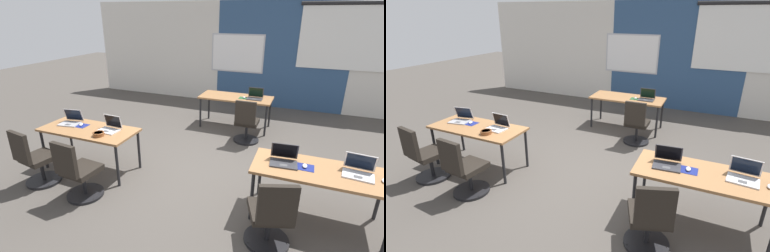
# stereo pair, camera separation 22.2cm
# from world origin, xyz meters

# --- Properties ---
(ground_plane) EXTENTS (24.00, 24.00, 0.00)m
(ground_plane) POSITION_xyz_m (0.00, 0.00, 0.00)
(ground_plane) COLOR #47423D
(back_wall_assembly) EXTENTS (10.00, 0.27, 2.80)m
(back_wall_assembly) POSITION_xyz_m (0.04, 4.20, 1.41)
(back_wall_assembly) COLOR silver
(back_wall_assembly) RESTS_ON ground
(desk_near_left) EXTENTS (1.60, 0.70, 0.72)m
(desk_near_left) POSITION_xyz_m (-1.75, -0.60, 0.66)
(desk_near_left) COLOR olive
(desk_near_left) RESTS_ON ground
(desk_near_right) EXTENTS (1.60, 0.70, 0.72)m
(desk_near_right) POSITION_xyz_m (1.75, -0.60, 0.66)
(desk_near_right) COLOR olive
(desk_near_right) RESTS_ON ground
(desk_far_center) EXTENTS (1.60, 0.70, 0.72)m
(desk_far_center) POSITION_xyz_m (0.00, 2.20, 0.66)
(desk_far_center) COLOR olive
(desk_far_center) RESTS_ON ground
(laptop_near_right_inner) EXTENTS (0.35, 0.32, 0.23)m
(laptop_near_right_inner) POSITION_xyz_m (1.32, -0.58, 0.77)
(laptop_near_right_inner) COLOR #333338
(laptop_near_right_inner) RESTS_ON desk_near_right
(mousepad_near_right_inner) EXTENTS (0.22, 0.19, 0.00)m
(mousepad_near_right_inner) POSITION_xyz_m (1.57, -0.60, 0.72)
(mousepad_near_right_inner) COLOR navy
(mousepad_near_right_inner) RESTS_ON desk_near_right
(mouse_near_right_inner) EXTENTS (0.06, 0.10, 0.03)m
(mouse_near_right_inner) POSITION_xyz_m (1.57, -0.60, 0.74)
(mouse_near_right_inner) COLOR silver
(mouse_near_right_inner) RESTS_ON mousepad_near_right_inner
(chair_near_right_inner) EXTENTS (0.57, 0.61, 0.92)m
(chair_near_right_inner) POSITION_xyz_m (1.29, -1.29, 0.38)
(chair_near_right_inner) COLOR black
(chair_near_right_inner) RESTS_ON ground
(laptop_far_right) EXTENTS (0.33, 0.27, 0.24)m
(laptop_far_right) POSITION_xyz_m (0.43, 2.20, 0.77)
(laptop_far_right) COLOR #333338
(laptop_far_right) RESTS_ON desk_far_center
(mousepad_far_right) EXTENTS (0.22, 0.19, 0.00)m
(mousepad_far_right) POSITION_xyz_m (0.20, 2.15, 0.72)
(mousepad_far_right) COLOR #23512D
(mousepad_far_right) RESTS_ON desk_far_center
(mouse_far_right) EXTENTS (0.08, 0.11, 0.03)m
(mouse_far_right) POSITION_xyz_m (0.20, 2.15, 0.74)
(mouse_far_right) COLOR #B2B2B7
(mouse_far_right) RESTS_ON mousepad_far_right
(chair_far_right) EXTENTS (0.52, 0.54, 0.92)m
(chair_far_right) POSITION_xyz_m (0.43, 1.43, 0.38)
(chair_far_right) COLOR black
(chair_far_right) RESTS_ON ground
(laptop_near_left_inner) EXTENTS (0.35, 0.29, 0.23)m
(laptop_near_left_inner) POSITION_xyz_m (-1.38, -0.52, 0.77)
(laptop_near_left_inner) COLOR silver
(laptop_near_left_inner) RESTS_ON desk_near_left
(chair_near_left_inner) EXTENTS (0.52, 0.55, 0.92)m
(chair_near_left_inner) POSITION_xyz_m (-1.32, -1.36, 0.38)
(chair_near_left_inner) COLOR black
(chair_near_left_inner) RESTS_ON ground
(laptop_near_left_end) EXTENTS (0.38, 0.35, 0.23)m
(laptop_near_left_end) POSITION_xyz_m (-2.19, -0.52, 0.77)
(laptop_near_left_end) COLOR #9E9EA3
(laptop_near_left_end) RESTS_ON desk_near_left
(mousepad_near_left_end) EXTENTS (0.22, 0.19, 0.00)m
(mousepad_near_left_end) POSITION_xyz_m (-1.96, -0.54, 0.72)
(mousepad_near_left_end) COLOR navy
(mousepad_near_left_end) RESTS_ON desk_near_left
(mouse_near_left_end) EXTENTS (0.09, 0.11, 0.03)m
(mouse_near_left_end) POSITION_xyz_m (-1.96, -0.54, 0.74)
(mouse_near_left_end) COLOR silver
(mouse_near_left_end) RESTS_ON mousepad_near_left_end
(chair_near_left_end) EXTENTS (0.52, 0.57, 0.92)m
(chair_near_left_end) POSITION_xyz_m (-2.19, -1.32, 0.38)
(chair_near_left_end) COLOR black
(chair_near_left_end) RESTS_ON ground
(laptop_near_right_end) EXTENTS (0.36, 0.32, 0.23)m
(laptop_near_right_end) POSITION_xyz_m (2.16, -0.54, 0.77)
(laptop_near_right_end) COLOR silver
(laptop_near_right_end) RESTS_ON desk_near_right
(snack_bowl) EXTENTS (0.18, 0.18, 0.06)m
(snack_bowl) POSITION_xyz_m (-1.40, -0.77, 0.76)
(snack_bowl) COLOR brown
(snack_bowl) RESTS_ON desk_near_left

